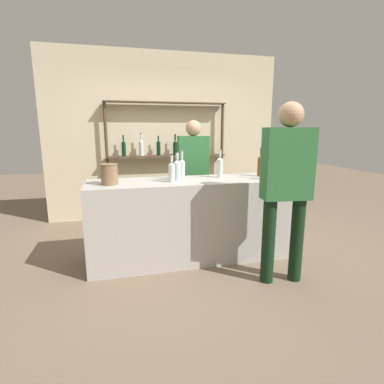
% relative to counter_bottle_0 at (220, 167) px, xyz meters
% --- Properties ---
extents(ground_plane, '(16.00, 16.00, 0.00)m').
position_rel_counter_bottle_0_xyz_m(ground_plane, '(-0.37, -0.09, -1.09)').
color(ground_plane, '#7A6651').
extents(bar_counter, '(2.39, 0.68, 0.95)m').
position_rel_counter_bottle_0_xyz_m(bar_counter, '(-0.37, -0.09, -0.61)').
color(bar_counter, '#B7B2AD').
rests_on(bar_counter, ground_plane).
extents(back_wall, '(3.99, 0.12, 2.80)m').
position_rel_counter_bottle_0_xyz_m(back_wall, '(-0.37, 1.85, 0.31)').
color(back_wall, beige).
rests_on(back_wall, ground_plane).
extents(back_shelf, '(2.03, 0.18, 1.97)m').
position_rel_counter_bottle_0_xyz_m(back_shelf, '(-0.37, 1.67, 0.20)').
color(back_shelf, '#4C3828').
rests_on(back_shelf, ground_plane).
extents(counter_bottle_0, '(0.07, 0.07, 0.34)m').
position_rel_counter_bottle_0_xyz_m(counter_bottle_0, '(0.00, 0.00, 0.00)').
color(counter_bottle_0, silver).
rests_on(counter_bottle_0, bar_counter).
extents(counter_bottle_1, '(0.07, 0.07, 0.34)m').
position_rel_counter_bottle_0_xyz_m(counter_bottle_1, '(-0.47, -0.01, -0.00)').
color(counter_bottle_1, silver).
rests_on(counter_bottle_1, bar_counter).
extents(counter_bottle_2, '(0.08, 0.08, 0.36)m').
position_rel_counter_bottle_0_xyz_m(counter_bottle_2, '(0.53, -0.03, 0.01)').
color(counter_bottle_2, brown).
rests_on(counter_bottle_2, bar_counter).
extents(counter_bottle_3, '(0.07, 0.07, 0.31)m').
position_rel_counter_bottle_0_xyz_m(counter_bottle_3, '(-0.62, -0.17, -0.01)').
color(counter_bottle_3, silver).
rests_on(counter_bottle_3, bar_counter).
extents(counter_bottle_4, '(0.07, 0.07, 0.33)m').
position_rel_counter_bottle_0_xyz_m(counter_bottle_4, '(0.51, -0.28, -0.01)').
color(counter_bottle_4, brown).
rests_on(counter_bottle_4, bar_counter).
extents(counter_bottle_5, '(0.09, 0.09, 0.33)m').
position_rel_counter_bottle_0_xyz_m(counter_bottle_5, '(-0.54, -0.07, -0.01)').
color(counter_bottle_5, silver).
rests_on(counter_bottle_5, bar_counter).
extents(ice_bucket, '(0.19, 0.19, 0.22)m').
position_rel_counter_bottle_0_xyz_m(ice_bucket, '(-1.29, -0.15, -0.02)').
color(ice_bucket, '#846647').
rests_on(ice_bucket, bar_counter).
extents(server_behind_counter, '(0.45, 0.22, 1.66)m').
position_rel_counter_bottle_0_xyz_m(server_behind_counter, '(-0.16, 0.69, -0.12)').
color(server_behind_counter, black).
rests_on(server_behind_counter, ground_plane).
extents(customer_right, '(0.49, 0.26, 1.78)m').
position_rel_counter_bottle_0_xyz_m(customer_right, '(0.38, -0.87, -0.04)').
color(customer_right, black).
rests_on(customer_right, ground_plane).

